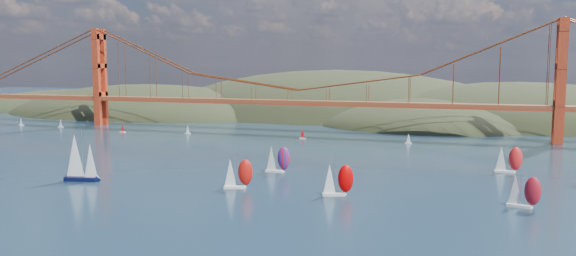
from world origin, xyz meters
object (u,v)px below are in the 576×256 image
Objects in this scene: sloop_navy at (80,158)px; racer_1 at (337,179)px; racer_rwb at (277,159)px; racer_3 at (508,159)px; racer_0 at (238,173)px; racer_2 at (523,191)px.

racer_1 is at bearing -7.66° from sloop_navy.
sloop_navy is at bearing -146.44° from racer_rwb.
sloop_navy reaches higher than racer_rwb.
sloop_navy is 1.63× the size of racer_3.
racer_rwb reaches higher than racer_0.
racer_0 is (49.16, 5.51, -2.48)m from sloop_navy.
racer_2 is at bearing -16.57° from racer_1.
racer_0 reaches higher than racer_2.
sloop_navy is 49.53m from racer_0.
sloop_navy reaches higher than racer_3.
sloop_navy is at bearing 164.81° from racer_1.
racer_1 is 0.98× the size of racer_3.
racer_rwb is at bearing 116.11° from racer_1.
racer_rwb is (51.76, 31.44, -2.41)m from sloop_navy.
sloop_navy is 1.67× the size of racer_0.
racer_3 is at bearing 28.20° from racer_1.
racer_rwb is (-72.19, 23.49, 0.28)m from racer_2.
racer_1 is 36.72m from racer_rwb.
racer_rwb is at bearing 65.92° from racer_0.
racer_rwb is (-26.18, 25.74, 0.05)m from racer_1.
racer_0 is at bearing -143.97° from racer_3.
racer_rwb is (2.60, 25.93, 0.07)m from racer_0.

